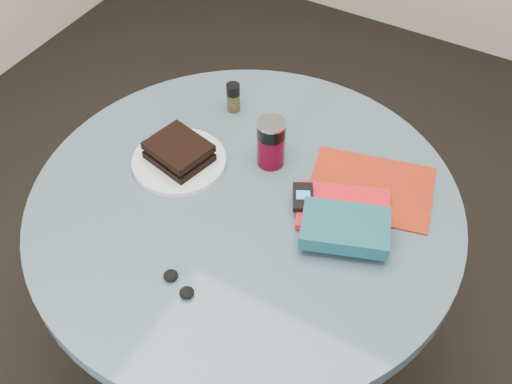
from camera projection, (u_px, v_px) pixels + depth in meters
The scene contains 11 objects.
ground at pixel (248, 360), 2.02m from camera, with size 4.00×4.00×0.00m, color black.
table at pixel (246, 246), 1.59m from camera, with size 1.00×1.00×0.75m.
plate at pixel (179, 161), 1.55m from camera, with size 0.23×0.23×0.01m, color silver.
sandwich at pixel (179, 152), 1.53m from camera, with size 0.16×0.14×0.05m.
soda_can at pixel (271, 143), 1.51m from camera, with size 0.09×0.09×0.13m.
pepper_grinder at pixel (233, 97), 1.66m from camera, with size 0.04×0.04×0.08m.
magazine at pixel (371, 188), 1.49m from camera, with size 0.28×0.21×0.01m, color maroon.
red_book at pixel (343, 209), 1.44m from camera, with size 0.20×0.14×0.02m, color red.
novel at pixel (345, 228), 1.36m from camera, with size 0.19×0.12×0.04m, color #114655.
mp3_player at pixel (303, 197), 1.44m from camera, with size 0.08×0.09×0.01m.
headphones at pixel (179, 284), 1.31m from camera, with size 0.09×0.06×0.02m.
Camera 1 is at (0.51, -0.84, 1.85)m, focal length 45.00 mm.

